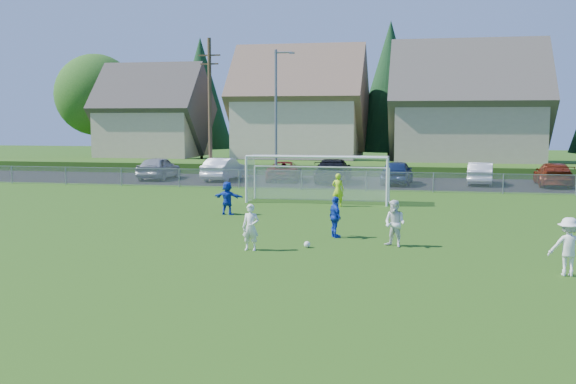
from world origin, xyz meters
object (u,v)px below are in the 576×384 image
car_d (333,170)px  soccer_goal (318,171)px  car_c (284,171)px  car_f (480,173)px  player_white_c (568,247)px  player_blue_a (335,217)px  soccer_ball (307,244)px  car_e (397,172)px  player_white_b (395,223)px  player_blue_b (227,198)px  car_b (223,169)px  goalkeeper (338,190)px  player_white_a (251,227)px  car_g (554,174)px  car_a (159,168)px

car_d → soccer_goal: bearing=91.4°
car_c → car_f: size_ratio=1.10×
player_white_c → player_blue_a: 8.63m
soccer_ball → player_blue_a: player_blue_a is taller
car_e → car_f: car_e is taller
player_white_b → player_blue_b: 10.11m
car_b → player_blue_a: bearing=120.3°
player_white_c → car_c: 30.11m
soccer_ball → goalkeeper: goalkeeper is taller
player_blue_a → car_f: 23.04m
player_white_a → player_blue_b: bearing=114.6°
player_white_a → car_b: 25.92m
player_white_b → car_b: 26.39m
player_white_b → player_blue_a: size_ratio=1.05×
player_white_b → car_c: player_white_b is taller
car_g → player_white_a: bearing=63.6°
car_e → car_g: (10.07, 0.78, -0.05)m
player_white_a → car_f: 26.67m
soccer_ball → car_d: 23.78m
car_a → car_b: (4.86, 0.14, -0.03)m
player_white_c → player_blue_a: (-7.20, 4.76, -0.06)m
player_white_a → goalkeeper: 11.96m
player_blue_a → car_b: (-10.87, 21.53, 0.03)m
player_white_c → car_d: bearing=-67.8°
soccer_ball → player_blue_a: (0.68, 2.15, 0.66)m
player_white_a → player_blue_a: size_ratio=1.02×
car_d → car_f: 9.87m
player_white_a → soccer_goal: bearing=92.0°
player_blue_b → car_g: bearing=-125.1°
player_white_c → soccer_goal: soccer_goal is taller
car_f → soccer_goal: (-9.15, -11.60, 0.89)m
car_e → soccer_goal: (-3.66, -10.57, 0.82)m
player_white_b → goalkeeper: 10.77m
soccer_ball → car_f: size_ratio=0.05×
player_white_c → soccer_ball: bearing=-17.3°
player_white_c → car_g: bearing=-98.1°
player_white_a → goalkeeper: (1.42, 11.88, 0.05)m
car_d → car_g: car_d is taller
player_white_c → car_a: player_white_c is taller
player_blue_b → car_f: (12.52, 17.03, -0.03)m
player_blue_b → goalkeeper: goalkeeper is taller
player_white_a → car_b: (-8.42, 24.52, 0.02)m
player_blue_a → car_c: bearing=-13.4°
player_blue_a → car_e: car_e is taller
goalkeeper → car_c: 14.25m
player_white_a → goalkeeper: size_ratio=0.94×
soccer_ball → player_white_b: bearing=14.7°
player_blue_b → car_e: size_ratio=0.32×
car_e → soccer_goal: soccer_goal is taller
goalkeeper → car_c: bearing=-57.4°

